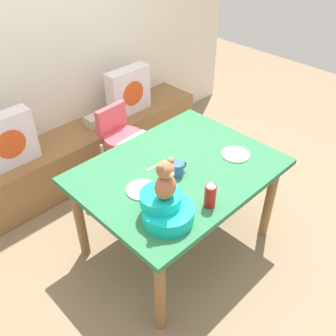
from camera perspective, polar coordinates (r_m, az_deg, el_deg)
The scene contains 15 objects.
ground_plane at distance 3.04m, azimuth 1.35°, elevation -11.17°, with size 8.00×8.00×0.00m, color #8C7256.
back_wall at distance 3.40m, azimuth -18.16°, elevation 19.00°, with size 4.40×0.10×2.60m, color silver.
window_bench at distance 3.65m, azimuth -12.87°, elevation 2.22°, with size 2.60×0.44×0.46m, color olive.
pillow_floral_left at distance 3.18m, azimuth -23.35°, elevation 3.83°, with size 0.44×0.15×0.44m.
pillow_floral_right at distance 3.69m, azimuth -6.02°, elevation 11.57°, with size 0.44×0.15×0.44m.
book_stack at distance 3.59m, azimuth -10.80°, elevation 7.15°, with size 0.20×0.14×0.09m, color beige.
dining_table at distance 2.59m, azimuth 1.55°, elevation -1.75°, with size 1.33×1.02×0.74m.
highchair at distance 3.25m, azimuth -6.91°, elevation 4.42°, with size 0.34×0.47×0.79m.
infant_seat_teal at distance 2.13m, azimuth -0.39°, elevation -6.21°, with size 0.30×0.33×0.16m.
teddy_bear at distance 2.00m, azimuth -0.40°, elevation -1.95°, with size 0.13×0.12×0.25m.
ketchup_bottle at distance 2.21m, azimuth 6.45°, elevation -4.01°, with size 0.07×0.07×0.18m.
coffee_mug at distance 2.45m, azimuth 1.51°, elevation -0.19°, with size 0.12×0.08×0.09m.
dinner_plate_near at distance 2.70m, azimuth 10.25°, elevation 2.05°, with size 0.20×0.20×0.01m, color white.
dinner_plate_far at distance 2.36m, azimuth -4.03°, elevation -3.32°, with size 0.20×0.20×0.01m, color white.
table_fork at distance 2.55m, azimuth -1.82°, elevation 0.34°, with size 0.02×0.17×0.01m, color silver.
Camera 1 is at (-1.45, -1.38, 2.29)m, focal length 40.04 mm.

